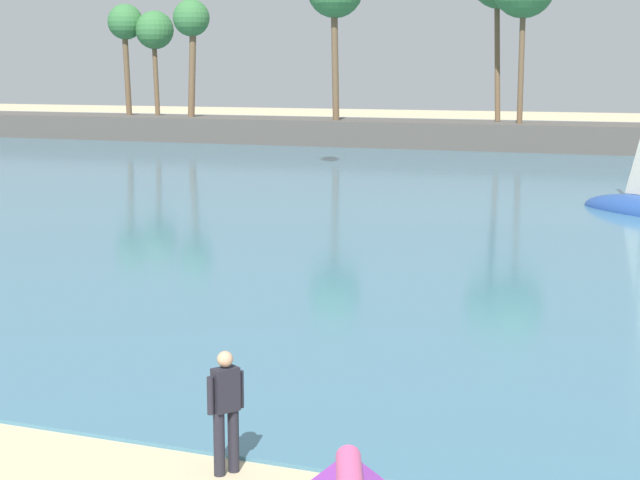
{
  "coord_description": "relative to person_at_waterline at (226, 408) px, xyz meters",
  "views": [
    {
      "loc": [
        7.06,
        -2.6,
        5.27
      ],
      "look_at": [
        -0.21,
        15.46,
        2.06
      ],
      "focal_mm": 58.27,
      "sensor_mm": 36.0,
      "label": 1
    }
  ],
  "objects": [
    {
      "name": "sea",
      "position": [
        -1.06,
        48.8,
        -0.86
      ],
      "size": [
        220.0,
        96.65,
        0.06
      ],
      "primitive_type": "cube",
      "color": "teal",
      "rests_on": "ground"
    },
    {
      "name": "person_at_waterline",
      "position": [
        0.0,
        0.0,
        0.0
      ],
      "size": [
        0.35,
        0.49,
        1.67
      ],
      "color": "#23232D",
      "rests_on": "ground"
    }
  ]
}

